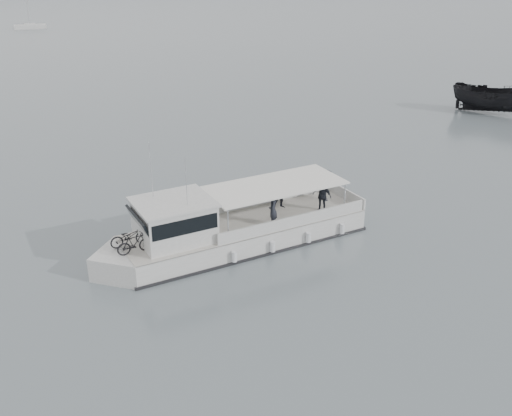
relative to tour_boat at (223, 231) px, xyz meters
name	(u,v)px	position (x,y,z in m)	size (l,w,h in m)	color
ground	(116,277)	(-4.74, -0.44, -0.85)	(1400.00, 1400.00, 0.00)	#505B5F
tour_boat	(223,231)	(0.00, 0.00, 0.00)	(12.38, 3.77, 5.15)	silver
dark_motorboat	(492,98)	(27.82, 12.60, 0.35)	(2.33, 6.18, 2.39)	black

